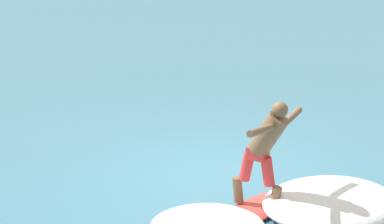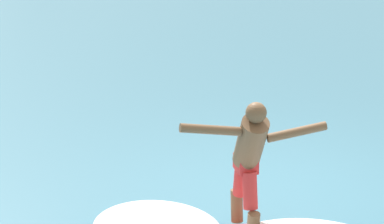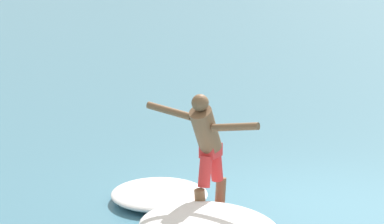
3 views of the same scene
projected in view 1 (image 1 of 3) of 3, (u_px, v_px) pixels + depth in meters
ground_plane at (214, 176)px, 9.86m from camera, size 200.00×200.00×0.00m
surfboard at (254, 210)px, 8.68m from camera, size 1.87×1.25×0.22m
surfer at (266, 146)px, 8.35m from camera, size 1.48×0.86×1.54m
wave_foam_at_nose at (331, 203)px, 8.56m from camera, size 2.41×2.45×0.37m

